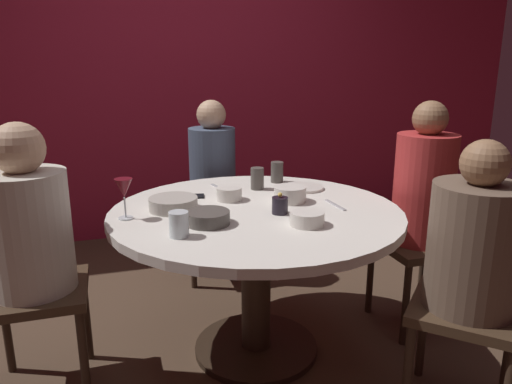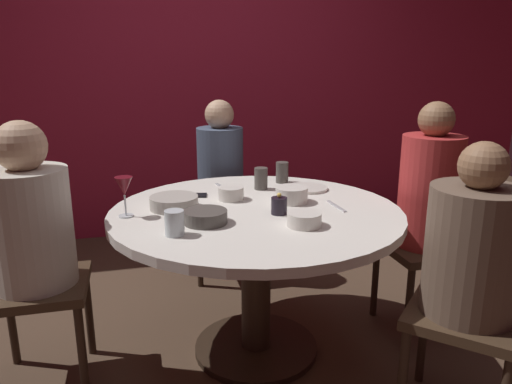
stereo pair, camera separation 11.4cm
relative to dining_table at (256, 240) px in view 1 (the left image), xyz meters
The scene contains 21 objects.
ground_plane 0.58m from the dining_table, ahead, with size 8.00×8.00×0.00m, color #4C3828.
back_wall 2.03m from the dining_table, 90.00° to the left, with size 6.00×0.10×2.60m, color maroon.
dining_table is the anchor object (origin of this frame).
seated_diner_left 0.96m from the dining_table, behind, with size 0.40×0.40×1.16m.
seated_diner_back 0.94m from the dining_table, 90.00° to the left, with size 0.40×0.40×1.15m.
seated_diner_right 0.90m from the dining_table, ahead, with size 0.40×0.40×1.19m.
seated_diner_front_right 0.92m from the dining_table, 45.00° to the right, with size 0.57×0.57×1.11m.
candle_holder 0.23m from the dining_table, 50.20° to the right, with size 0.07×0.07×0.10m.
wine_glass 0.64m from the dining_table, behind, with size 0.08×0.08×0.18m.
dinner_plate 0.47m from the dining_table, 38.49° to the left, with size 0.22×0.22×0.01m, color silver.
cell_phone 0.41m from the dining_table, 131.59° to the left, with size 0.07×0.14×0.01m, color black.
bowl_serving_large 0.35m from the dining_table, 64.21° to the right, with size 0.14×0.14×0.06m, color silver.
bowl_salad_center 0.34m from the dining_table, 150.35° to the right, with size 0.18×0.18×0.05m, color #4C4742.
bowl_small_white 0.27m from the dining_table, 114.17° to the left, with size 0.12×0.12×0.06m, color silver.
bowl_sauce_side 0.28m from the dining_table, 19.18° to the left, with size 0.15×0.15×0.07m, color silver.
bowl_rice_portion 0.41m from the dining_table, 164.66° to the left, with size 0.22×0.22×0.06m, color #B2ADA3.
cup_near_candle 0.51m from the dining_table, 146.44° to the right, with size 0.08×0.08×0.10m, color silver.
cup_by_left_diner 0.56m from the dining_table, 59.85° to the left, with size 0.07×0.07×0.11m, color #4C4742.
cup_by_right_diner 0.41m from the dining_table, 71.73° to the left, with size 0.07×0.07×0.11m, color #4C4742.
fork_near_plate 0.45m from the dining_table, 100.44° to the left, with size 0.02×0.18×0.01m, color #B7B7BC.
knife_near_plate 0.40m from the dining_table, ahead, with size 0.02×0.18×0.01m, color #B7B7BC.
Camera 1 is at (-0.62, -2.00, 1.37)m, focal length 33.79 mm.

